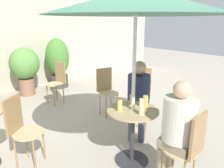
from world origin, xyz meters
name	(u,v)px	position (x,y,z in m)	size (l,w,h in m)	color
ground_plane	(125,160)	(0.00, 0.00, 0.00)	(20.00, 20.00, 0.00)	#B2A899
storefront_wall	(13,33)	(0.00, 4.12, 1.50)	(10.00, 0.06, 3.00)	beige
cafe_table_near	(132,126)	(0.06, -0.05, 0.50)	(0.66, 0.66, 0.73)	#2D2D33
bistro_chair_0	(189,145)	(0.14, -0.80, 0.55)	(0.39, 0.40, 0.92)	tan
bistro_chair_1	(139,102)	(0.67, 0.39, 0.55)	(0.44, 0.44, 0.92)	tan
bistro_chair_2	(142,87)	(1.31, 0.90, 0.55)	(0.44, 0.43, 0.92)	tan
bistro_chair_3	(106,87)	(0.78, 1.35, 0.55)	(0.39, 0.41, 0.92)	tan
bistro_chair_4	(58,79)	(0.37, 2.56, 0.55)	(0.41, 0.39, 0.92)	tan
bistro_chair_5	(21,125)	(-1.04, 0.81, 0.55)	(0.44, 0.44, 0.92)	tan
seated_person_0	(177,125)	(0.13, -0.65, 0.72)	(0.35, 0.38, 1.22)	gray
seated_person_1	(138,94)	(0.56, 0.31, 0.74)	(0.42, 0.42, 1.24)	#42475B
beer_glass_0	(132,100)	(0.18, 0.07, 0.80)	(0.07, 0.07, 0.14)	#DBC65B
beer_glass_1	(120,105)	(-0.08, 0.03, 0.81)	(0.06, 0.06, 0.17)	#DBC65B
beer_glass_2	(141,107)	(0.03, -0.22, 0.83)	(0.06, 0.06, 0.20)	beige
beer_glass_3	(145,102)	(0.22, -0.12, 0.81)	(0.07, 0.07, 0.17)	#DBC65B
potted_plant_1	(25,67)	(0.02, 3.56, 0.72)	(0.71, 0.71, 1.18)	#93664C
potted_plant_2	(58,61)	(0.94, 3.64, 0.73)	(0.63, 0.63, 1.35)	#47423D
umbrella	(136,2)	(0.06, -0.05, 2.00)	(2.06, 2.06, 2.14)	silver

